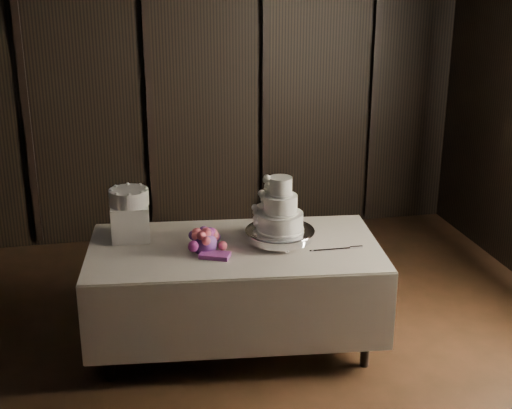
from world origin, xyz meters
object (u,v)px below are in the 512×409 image
(display_table, at_px, (235,291))
(wedding_cake, at_px, (277,211))
(bouquet, at_px, (205,242))
(cake_stand, at_px, (280,236))
(small_cake, at_px, (129,197))
(box_pedestal, at_px, (130,221))

(display_table, relative_size, wedding_cake, 5.49)
(bouquet, bearing_deg, display_table, 11.44)
(cake_stand, relative_size, wedding_cake, 1.27)
(display_table, xyz_separation_m, bouquet, (-0.21, -0.04, 0.41))
(display_table, distance_m, wedding_cake, 0.65)
(display_table, height_order, small_cake, small_cake)
(cake_stand, bearing_deg, wedding_cake, -150.26)
(wedding_cake, bearing_deg, cake_stand, 51.83)
(box_pedestal, bearing_deg, bouquet, -35.65)
(bouquet, bearing_deg, small_cake, 144.35)
(cake_stand, relative_size, box_pedestal, 1.86)
(box_pedestal, height_order, small_cake, small_cake)
(box_pedestal, xyz_separation_m, small_cake, (0.00, 0.00, 0.18))
(display_table, height_order, box_pedestal, box_pedestal)
(bouquet, xyz_separation_m, box_pedestal, (-0.47, 0.34, 0.06))
(cake_stand, distance_m, wedding_cake, 0.20)
(wedding_cake, distance_m, box_pedestal, 1.03)
(bouquet, relative_size, box_pedestal, 1.57)
(wedding_cake, xyz_separation_m, bouquet, (-0.50, -0.03, -0.17))
(display_table, xyz_separation_m, wedding_cake, (0.29, -0.02, 0.58))
(display_table, height_order, cake_stand, cake_stand)
(display_table, distance_m, bouquet, 0.46)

